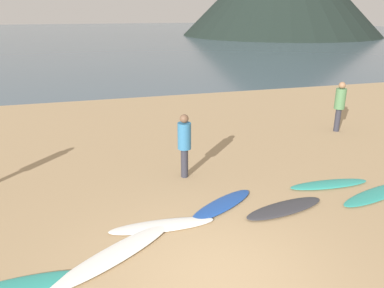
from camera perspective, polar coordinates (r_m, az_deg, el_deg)
ground_plane at (r=15.36m, az=-8.95°, el=3.51°), size 120.00×120.00×0.20m
ocean_water at (r=68.53m, az=-15.11°, el=15.72°), size 140.00×100.00×0.01m
surfboard_0 at (r=6.87m, az=-24.26°, el=-19.08°), size 2.08×0.56×0.07m
surfboard_1 at (r=7.10m, az=-11.47°, el=-16.00°), size 2.46×1.85×0.10m
surfboard_2 at (r=7.78m, az=-4.53°, el=-12.23°), size 2.16×0.56×0.07m
surfboard_3 at (r=8.51m, az=4.59°, el=-9.14°), size 1.92×1.41×0.08m
surfboard_4 at (r=8.58m, az=13.86°, el=-9.43°), size 2.05×0.91×0.09m
surfboard_5 at (r=10.01m, az=20.06°, el=-5.75°), size 2.10×0.59×0.08m
surfboard_6 at (r=9.96m, az=26.23°, el=-6.82°), size 2.35×1.07×0.07m
person_0 at (r=9.54m, az=-1.17°, el=0.49°), size 0.34×0.34×1.69m
person_1 at (r=14.26m, az=21.50°, el=5.87°), size 0.36×0.36×1.78m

